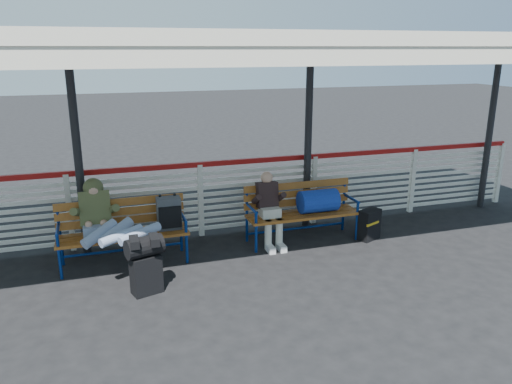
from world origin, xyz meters
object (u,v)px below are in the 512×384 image
object	(u,v)px
bench_left	(138,222)
companion_person	(270,208)
suitcase_side	(369,225)
traveler_man	(112,227)
luggage_stack	(145,263)
bench_right	(310,203)

from	to	relation	value
bench_left	companion_person	bearing A→B (deg)	0.64
bench_left	suitcase_side	distance (m)	3.63
companion_person	suitcase_side	bearing A→B (deg)	-10.54
traveler_man	suitcase_side	world-z (taller)	traveler_man
traveler_man	companion_person	bearing A→B (deg)	8.83
luggage_stack	suitcase_side	bearing A→B (deg)	-4.70
traveler_man	bench_right	bearing A→B (deg)	6.91
luggage_stack	bench_right	size ratio (longest dim) A/B	0.42
luggage_stack	suitcase_side	distance (m)	3.69
luggage_stack	bench_left	xyz separation A→B (m)	(0.01, 1.03, 0.19)
bench_left	suitcase_side	xyz separation A→B (m)	(3.60, -0.28, -0.35)
bench_right	traveler_man	world-z (taller)	traveler_man
traveler_man	luggage_stack	bearing A→B (deg)	-63.30
bench_left	traveler_man	size ratio (longest dim) A/B	1.10
luggage_stack	traveler_man	size ratio (longest dim) A/B	0.46
bench_right	bench_left	bearing A→B (deg)	-179.46
bench_left	suitcase_side	size ratio (longest dim) A/B	3.60
luggage_stack	suitcase_side	xyz separation A→B (m)	(3.61, 0.75, -0.16)
traveler_man	bench_left	bearing A→B (deg)	43.91
luggage_stack	bench_left	bearing A→B (deg)	72.82
bench_right	suitcase_side	size ratio (longest dim) A/B	3.60
bench_left	traveler_man	distance (m)	0.50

